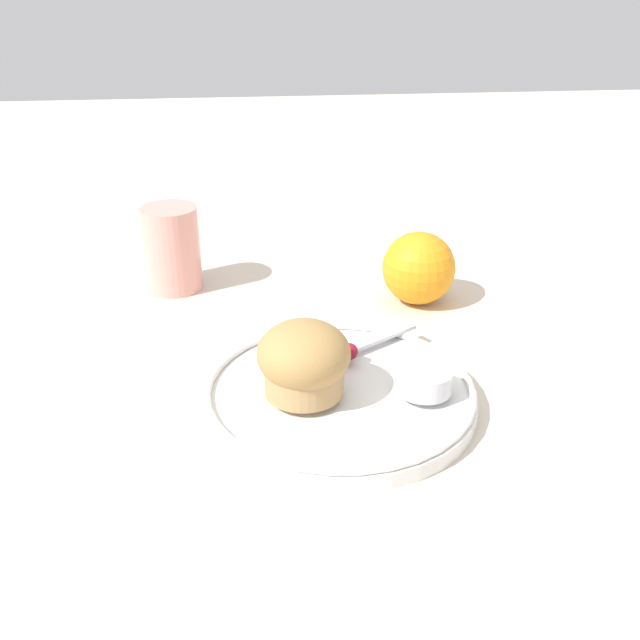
% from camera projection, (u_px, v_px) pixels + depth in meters
% --- Properties ---
extents(ground_plane, '(3.00, 3.00, 0.00)m').
position_uv_depth(ground_plane, '(331.00, 397.00, 0.62)').
color(ground_plane, beige).
extents(plate, '(0.23, 0.23, 0.02)m').
position_uv_depth(plate, '(340.00, 394.00, 0.61)').
color(plate, white).
rests_on(plate, ground_plane).
extents(muffin, '(0.08, 0.08, 0.06)m').
position_uv_depth(muffin, '(304.00, 360.00, 0.58)').
color(muffin, tan).
rests_on(muffin, plate).
extents(cream_ramekin, '(0.05, 0.05, 0.02)m').
position_uv_depth(cream_ramekin, '(425.00, 379.00, 0.59)').
color(cream_ramekin, silver).
rests_on(cream_ramekin, plate).
extents(berry_pair, '(0.03, 0.02, 0.02)m').
position_uv_depth(berry_pair, '(341.00, 352.00, 0.63)').
color(berry_pair, maroon).
rests_on(berry_pair, plate).
extents(butter_knife, '(0.15, 0.10, 0.00)m').
position_uv_depth(butter_knife, '(345.00, 350.00, 0.65)').
color(butter_knife, silver).
rests_on(butter_knife, plate).
extents(orange_fruit, '(0.08, 0.08, 0.08)m').
position_uv_depth(orange_fruit, '(419.00, 268.00, 0.77)').
color(orange_fruit, orange).
rests_on(orange_fruit, ground_plane).
extents(juice_glass, '(0.06, 0.06, 0.10)m').
position_uv_depth(juice_glass, '(172.00, 249.00, 0.80)').
color(juice_glass, '#E5998C').
rests_on(juice_glass, ground_plane).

